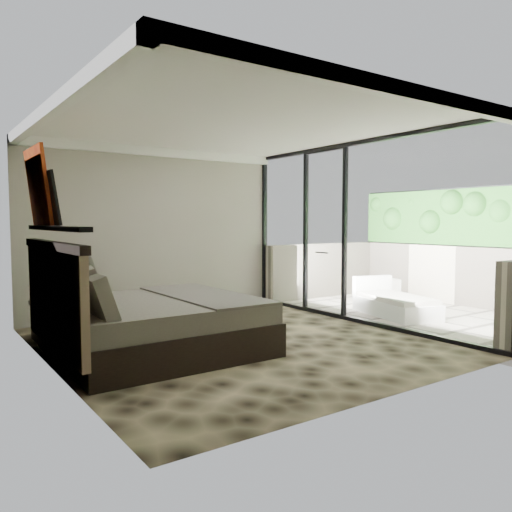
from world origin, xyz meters
TOP-DOWN VIEW (x-y plane):
  - floor at (0.00, 0.00)m, footprint 5.00×5.00m
  - ceiling at (0.00, 0.00)m, footprint 4.50×5.00m
  - back_wall at (0.00, 2.49)m, footprint 4.50×0.02m
  - left_wall at (-2.24, 0.00)m, footprint 0.02×5.00m
  - glass_wall at (2.25, 0.00)m, footprint 0.08×5.00m
  - terrace_slab at (3.75, 0.00)m, footprint 3.00×5.00m
  - parapet_far at (5.10, 0.00)m, footprint 0.30×5.00m
  - foliage_hedge at (5.10, 0.00)m, footprint 0.36×4.60m
  - picture_ledge at (-2.18, 0.10)m, footprint 0.12×2.20m
  - bed at (-1.15, 0.15)m, footprint 2.34×2.26m
  - nightstand at (-1.93, 1.53)m, footprint 0.58×0.58m
  - table_lamp at (-1.89, 1.55)m, footprint 0.32×0.32m
  - abstract_canvas at (-2.19, 0.82)m, footprint 0.13×0.90m
  - framed_print at (-2.14, 0.45)m, footprint 0.11×0.50m
  - ottoman at (4.17, 1.11)m, footprint 0.54×0.54m
  - lounger at (3.20, 0.07)m, footprint 1.12×1.66m

SIDE VIEW (x-z plane):
  - terrace_slab at x=3.75m, z-range -0.12..0.00m
  - floor at x=0.00m, z-range 0.00..0.00m
  - lounger at x=3.20m, z-range -0.11..0.48m
  - ottoman at x=4.17m, z-range 0.00..0.45m
  - nightstand at x=-1.93m, z-range 0.00..0.49m
  - bed at x=-1.15m, z-range -0.27..1.02m
  - parapet_far at x=5.10m, z-range 0.00..1.10m
  - table_lamp at x=-1.89m, z-range 0.60..1.19m
  - back_wall at x=0.00m, z-range 0.00..2.80m
  - left_wall at x=-2.24m, z-range 0.00..2.80m
  - glass_wall at x=2.25m, z-range 0.00..2.80m
  - picture_ledge at x=-2.18m, z-range 1.48..1.52m
  - foliage_hedge at x=5.10m, z-range 1.10..2.20m
  - framed_print at x=-2.14m, z-range 1.53..2.12m
  - abstract_canvas at x=-2.19m, z-range 1.53..2.42m
  - ceiling at x=0.00m, z-range 2.78..2.80m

